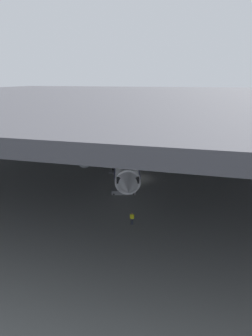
% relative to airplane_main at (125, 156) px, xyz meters
% --- Properties ---
extents(ground_plane, '(110.00, 110.00, 0.00)m').
position_rel_airplane_main_xyz_m(ground_plane, '(2.08, -2.40, -3.45)').
color(ground_plane, slate).
extents(hangar_structure, '(121.00, 99.00, 14.58)m').
position_rel_airplane_main_xyz_m(hangar_structure, '(2.01, 11.35, 10.51)').
color(hangar_structure, '#4C4F54').
rests_on(hangar_structure, ground_plane).
extents(airplane_main, '(35.42, 35.87, 11.43)m').
position_rel_airplane_main_xyz_m(airplane_main, '(0.00, 0.00, 0.00)').
color(airplane_main, white).
rests_on(airplane_main, ground_plane).
extents(boarding_stairs, '(4.42, 2.53, 4.65)m').
position_rel_airplane_main_xyz_m(boarding_stairs, '(2.30, -9.88, -2.71)').
color(boarding_stairs, slate).
rests_on(boarding_stairs, ground_plane).
extents(crew_worker_near_nose, '(0.53, 0.31, 1.61)m').
position_rel_airplane_main_xyz_m(crew_worker_near_nose, '(6.11, -19.49, -2.53)').
color(crew_worker_near_nose, '#232838').
rests_on(crew_worker_near_nose, ground_plane).
extents(crew_worker_by_stairs, '(0.33, 0.52, 1.64)m').
position_rel_airplane_main_xyz_m(crew_worker_by_stairs, '(0.13, -6.65, -2.51)').
color(crew_worker_by_stairs, '#232838').
rests_on(crew_worker_by_stairs, ground_plane).
extents(airplane_distant, '(28.32, 27.85, 9.31)m').
position_rel_airplane_main_xyz_m(airplane_distant, '(-18.50, 28.81, -0.40)').
color(airplane_distant, white).
rests_on(airplane_distant, ground_plane).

